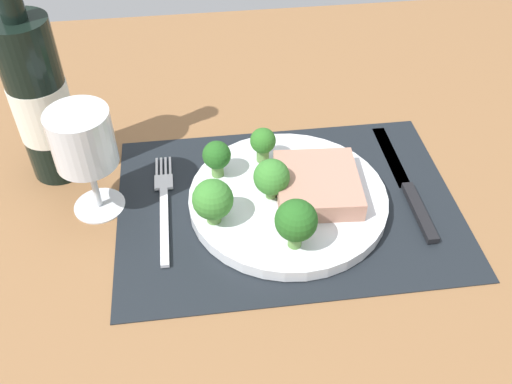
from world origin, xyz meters
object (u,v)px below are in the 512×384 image
at_px(fork, 164,205).
at_px(knife, 408,188).
at_px(steak, 317,182).
at_px(wine_glass, 84,145).
at_px(wine_bottle, 40,98).
at_px(plate, 288,199).

height_order(fork, knife, knife).
xyz_separation_m(steak, knife, (0.12, 0.00, -0.03)).
distance_m(fork, knife, 0.31).
bearing_deg(knife, wine_glass, 178.31).
height_order(wine_bottle, wine_glass, wine_bottle).
bearing_deg(fork, knife, -0.41).
distance_m(fork, wine_bottle, 0.20).
bearing_deg(plate, wine_bottle, 159.49).
xyz_separation_m(plate, fork, (-0.16, 0.01, -0.01)).
relative_size(steak, fork, 0.57).
bearing_deg(wine_bottle, plate, -20.51).
xyz_separation_m(wine_bottle, wine_glass, (0.06, -0.08, -0.01)).
height_order(steak, knife, steak).
bearing_deg(plate, fork, 174.78).
bearing_deg(knife, steak, -177.66).
bearing_deg(wine_bottle, steak, -17.80).
distance_m(knife, wine_glass, 0.41).
xyz_separation_m(steak, wine_glass, (-0.27, 0.02, 0.07)).
height_order(plate, wine_glass, wine_glass).
bearing_deg(knife, plate, -176.37).
relative_size(steak, knife, 0.47).
bearing_deg(wine_glass, plate, -6.96).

